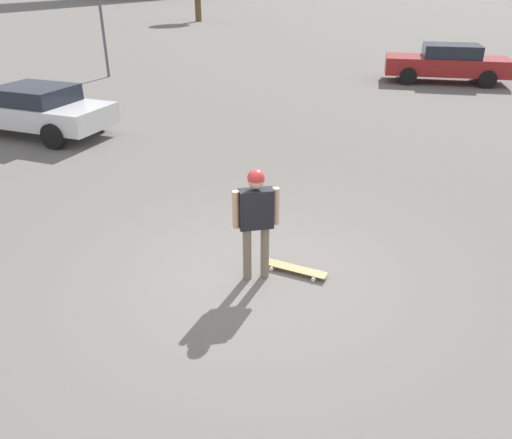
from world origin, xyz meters
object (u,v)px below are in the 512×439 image
(skateboard, at_px, (295,269))
(car_parked_near, at_px, (35,109))
(car_parked_far, at_px, (447,63))
(person, at_px, (256,213))

(skateboard, bearing_deg, car_parked_near, -21.72)
(skateboard, relative_size, car_parked_near, 0.23)
(car_parked_near, bearing_deg, skateboard, 154.02)
(skateboard, relative_size, car_parked_far, 0.20)
(person, relative_size, car_parked_far, 0.34)
(person, distance_m, skateboard, 1.15)
(person, height_order, car_parked_near, person)
(skateboard, bearing_deg, person, 38.27)
(person, distance_m, car_parked_far, 16.52)
(car_parked_near, bearing_deg, car_parked_far, -130.50)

